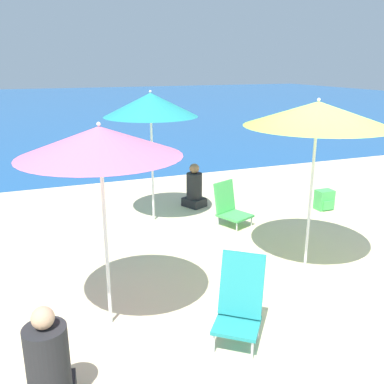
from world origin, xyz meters
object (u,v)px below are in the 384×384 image
at_px(person_seated_near, 194,189).
at_px(beach_umbrella_pink, 100,142).
at_px(beach_umbrella_teal, 151,105).
at_px(beach_chair_green, 230,206).
at_px(backpack_green, 324,200).
at_px(person_seated_far, 49,368).
at_px(beach_chair_teal, 240,301).
at_px(beach_umbrella_lime, 318,114).

bearing_deg(person_seated_near, beach_umbrella_pink, -149.53).
bearing_deg(beach_umbrella_teal, beach_umbrella_pink, -114.92).
distance_m(beach_chair_green, backpack_green, 1.99).
bearing_deg(beach_umbrella_teal, person_seated_far, -117.41).
xyz_separation_m(beach_umbrella_teal, beach_chair_teal, (-0.17, -3.52, -1.57)).
relative_size(beach_umbrella_pink, person_seated_near, 2.53).
xyz_separation_m(beach_umbrella_teal, beach_umbrella_pink, (-1.30, -2.80, -0.05)).
distance_m(person_seated_far, backpack_green, 6.00).
bearing_deg(beach_chair_green, beach_umbrella_pink, -161.58).
height_order(beach_umbrella_lime, backpack_green, beach_umbrella_lime).
height_order(beach_umbrella_teal, beach_chair_green, beach_umbrella_teal).
distance_m(beach_chair_teal, backpack_green, 4.41).
height_order(beach_umbrella_lime, person_seated_far, beach_umbrella_lime).
relative_size(person_seated_far, backpack_green, 2.43).
height_order(person_seated_far, backpack_green, person_seated_far).
relative_size(beach_chair_teal, backpack_green, 2.33).
bearing_deg(beach_umbrella_lime, person_seated_far, -158.41).
bearing_deg(beach_umbrella_pink, person_seated_far, -123.91).
xyz_separation_m(person_seated_near, backpack_green, (2.20, -1.05, -0.16)).
relative_size(beach_chair_teal, person_seated_far, 0.96).
bearing_deg(person_seated_far, backpack_green, 39.43).
xyz_separation_m(beach_umbrella_lime, beach_chair_teal, (-1.56, -1.07, -1.62)).
bearing_deg(beach_chair_teal, backpack_green, 79.73).
xyz_separation_m(beach_chair_green, beach_chair_teal, (-1.31, -2.88, 0.09)).
distance_m(beach_chair_teal, person_seated_far, 1.81).
relative_size(beach_umbrella_teal, person_seated_far, 2.47).
xyz_separation_m(beach_chair_teal, person_seated_far, (-1.79, -0.25, -0.05)).
height_order(beach_umbrella_teal, beach_chair_teal, beach_umbrella_teal).
relative_size(beach_umbrella_teal, beach_chair_green, 3.07).
distance_m(beach_umbrella_pink, person_seated_far, 1.96).
xyz_separation_m(beach_chair_green, person_seated_near, (-0.21, 1.09, 0.02)).
relative_size(person_seated_near, person_seated_far, 0.93).
distance_m(beach_chair_green, person_seated_near, 1.11).
height_order(beach_umbrella_pink, backpack_green, beach_umbrella_pink).
bearing_deg(beach_chair_teal, beach_umbrella_teal, 125.57).
xyz_separation_m(beach_chair_teal, backpack_green, (3.30, 2.92, -0.23)).
distance_m(beach_umbrella_teal, beach_chair_teal, 3.86).
xyz_separation_m(person_seated_near, person_seated_far, (-2.90, -4.22, 0.02)).
xyz_separation_m(beach_umbrella_pink, person_seated_near, (2.24, 3.24, -1.59)).
relative_size(beach_umbrella_pink, person_seated_far, 2.36).
bearing_deg(beach_umbrella_lime, beach_chair_green, 97.85).
distance_m(beach_umbrella_teal, backpack_green, 3.66).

